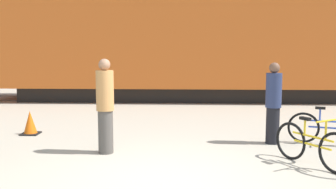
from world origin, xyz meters
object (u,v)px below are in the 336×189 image
object	(u,v)px
freight_train	(177,25)
bicycle_blue	(328,128)
traffic_cone	(30,123)
person_in_navy	(273,103)
bicycle_yellow	(312,145)
person_in_tan	(105,106)

from	to	relation	value
freight_train	bicycle_blue	size ratio (longest dim) A/B	27.97
bicycle_blue	traffic_cone	distance (m)	6.61
freight_train	person_in_navy	world-z (taller)	freight_train
bicycle_blue	freight_train	bearing A→B (deg)	114.80
bicycle_yellow	person_in_tan	xyz separation A→B (m)	(-3.67, 0.70, 0.55)
person_in_navy	traffic_cone	world-z (taller)	person_in_navy
person_in_navy	bicycle_yellow	bearing A→B (deg)	45.90
bicycle_blue	person_in_tan	bearing A→B (deg)	-169.61
freight_train	bicycle_yellow	distance (m)	9.30
bicycle_blue	person_in_navy	bearing A→B (deg)	176.68
bicycle_blue	traffic_cone	xyz separation A→B (m)	(-6.57, 0.73, -0.09)
freight_train	traffic_cone	world-z (taller)	freight_train
freight_train	bicycle_yellow	world-z (taller)	freight_train
bicycle_blue	traffic_cone	size ratio (longest dim) A/B	2.83
freight_train	traffic_cone	distance (m)	7.63
freight_train	person_in_tan	bearing A→B (deg)	-98.69
freight_train	person_in_navy	xyz separation A→B (m)	(2.15, -7.03, -2.01)
freight_train	person_in_tan	xyz separation A→B (m)	(-1.21, -7.91, -1.96)
bicycle_yellow	traffic_cone	xyz separation A→B (m)	(-5.75, 2.26, -0.11)
freight_train	person_in_navy	bearing A→B (deg)	-73.00
person_in_tan	person_in_navy	bearing A→B (deg)	-139.62
freight_train	traffic_cone	size ratio (longest dim) A/B	79.14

